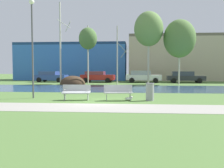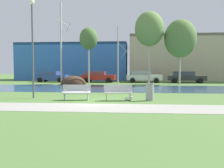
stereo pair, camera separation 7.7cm
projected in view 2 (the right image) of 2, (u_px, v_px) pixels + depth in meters
The scene contains 20 objects.
ground_plane at pixel (112, 88), 23.64m from camera, with size 120.00×120.00×0.00m, color #517538.
paved_path_strip at pixel (89, 107), 11.57m from camera, with size 60.00×2.54×0.01m, color #9E998E.
river_band at pixel (111, 88), 22.98m from camera, with size 80.00×8.38×0.01m, color #33516B.
soil_mound at pixel (73, 84), 28.63m from camera, with size 2.90×2.47×2.00m, color #423021.
bench_left at pixel (76, 92), 14.34m from camera, with size 1.65×0.73×0.87m.
bench_right at pixel (118, 92), 14.13m from camera, with size 1.65×0.73×0.87m.
trash_bin at pixel (150, 92), 14.05m from camera, with size 0.47×0.47×0.98m.
seagull at pixel (129, 99), 13.98m from camera, with size 0.47×0.17×0.27m.
streetlamp at pixel (32, 33), 15.09m from camera, with size 0.32×0.32×5.91m.
birch_far_left at pixel (61, 43), 28.64m from camera, with size 1.35×2.45×9.26m.
birch_left at pixel (89, 39), 29.72m from camera, with size 2.14×2.14×6.84m.
birch_center_left at pixel (118, 55), 29.28m from camera, with size 1.42×2.46×6.73m.
birch_center at pixel (149, 29), 28.43m from camera, with size 3.27×3.27×8.23m.
birch_center_right at pixel (180, 39), 28.36m from camera, with size 3.57×3.57×7.32m.
parked_van_nearest_blue at pixel (52, 76), 34.08m from camera, with size 4.29×2.33×1.43m.
parked_sedan_second_red at pixel (98, 76), 33.18m from camera, with size 4.49×2.26×1.45m.
parked_hatch_third_white at pixel (144, 76), 32.67m from camera, with size 4.62×2.29×1.55m.
parked_wagon_fourth_dark at pixel (186, 77), 31.89m from camera, with size 4.77×2.25×1.45m.
building_blue_store at pixel (74, 62), 41.15m from camera, with size 17.30×6.27×5.84m.
building_beige_block at pixel (183, 58), 39.20m from camera, with size 16.46×7.23×6.82m.
Camera 2 is at (2.07, -13.48, 1.77)m, focal length 40.55 mm.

